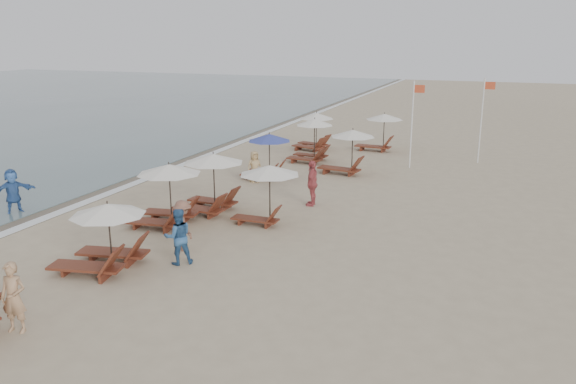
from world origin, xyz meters
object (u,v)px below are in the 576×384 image
at_px(lounger_station_5, 310,142).
at_px(beachgoer_far_b, 254,167).
at_px(lounger_station_2, 164,196).
at_px(beachgoer_far_a, 312,183).
at_px(lounger_station_4, 266,155).
at_px(lounger_station_3, 209,183).
at_px(inland_station_0, 265,185).
at_px(lounger_station_1, 102,239).
at_px(beachgoer_near, 14,298).
at_px(flag_pole_near, 413,120).
at_px(beachgoer_mid_a, 178,237).
at_px(beachgoer_mid_b, 183,225).
at_px(lounger_station_6, 313,132).
at_px(inland_station_2, 379,130).
at_px(waterline_walker, 13,191).
at_px(inland_station_1, 346,149).

bearing_deg(lounger_station_5, beachgoer_far_b, -100.24).
height_order(lounger_station_2, beachgoer_far_a, lounger_station_2).
relative_size(lounger_station_4, beachgoer_far_a, 1.28).
height_order(lounger_station_3, inland_station_0, lounger_station_3).
xyz_separation_m(lounger_station_1, beachgoer_near, (0.52, -3.84, -0.09)).
bearing_deg(flag_pole_near, beachgoer_mid_a, -105.26).
xyz_separation_m(lounger_station_2, beachgoer_mid_a, (2.45, -3.06, -0.23)).
bearing_deg(beachgoer_mid_b, lounger_station_3, -36.71).
height_order(lounger_station_1, lounger_station_2, lounger_station_2).
height_order(inland_station_0, beachgoer_mid_a, inland_station_0).
relative_size(beachgoer_near, beachgoer_far_b, 1.15).
height_order(lounger_station_2, lounger_station_4, lounger_station_2).
relative_size(lounger_station_6, beachgoer_mid_a, 1.44).
bearing_deg(lounger_station_1, beachgoer_far_a, 67.10).
distance_m(lounger_station_2, beachgoer_mid_b, 2.81).
bearing_deg(beachgoer_mid_b, beachgoer_mid_a, 150.09).
xyz_separation_m(lounger_station_4, beachgoer_mid_b, (1.43, -10.11, -0.29)).
height_order(lounger_station_5, inland_station_2, lounger_station_5).
bearing_deg(inland_station_2, beachgoer_near, -97.07).
relative_size(beachgoer_far_a, waterline_walker, 1.07).
bearing_deg(beachgoer_far_a, flag_pole_near, 159.21).
xyz_separation_m(lounger_station_4, inland_station_2, (3.66, 8.70, 0.17)).
bearing_deg(lounger_station_4, inland_station_2, 67.18).
height_order(lounger_station_2, beachgoer_mid_a, lounger_station_2).
distance_m(beachgoer_near, beachgoer_mid_b, 6.15).
distance_m(inland_station_2, beachgoer_mid_a, 19.96).
bearing_deg(beachgoer_far_a, inland_station_1, 178.33).
distance_m(inland_station_1, beachgoer_mid_a, 13.42).
bearing_deg(beachgoer_far_a, lounger_station_1, -26.81).
xyz_separation_m(beachgoer_far_b, waterline_walker, (-6.78, -7.91, 0.13)).
distance_m(lounger_station_6, beachgoer_mid_a, 18.94).
height_order(beachgoer_far_b, waterline_walker, waterline_walker).
distance_m(lounger_station_2, flag_pole_near, 14.62).
bearing_deg(lounger_station_4, lounger_station_5, 79.02).
bearing_deg(waterline_walker, inland_station_2, 2.31).
bearing_deg(inland_station_2, lounger_station_3, -103.25).
bearing_deg(beachgoer_near, lounger_station_4, 80.45).
bearing_deg(beachgoer_mid_b, inland_station_2, -60.76).
relative_size(inland_station_2, beachgoer_mid_b, 1.69).
bearing_deg(inland_station_1, beachgoer_far_b, -138.27).
xyz_separation_m(beachgoer_mid_a, beachgoer_far_a, (1.77, 7.42, 0.07)).
relative_size(lounger_station_3, inland_station_2, 0.96).
height_order(inland_station_2, beachgoer_far_b, inland_station_2).
distance_m(beachgoer_far_b, flag_pole_near, 8.81).
bearing_deg(lounger_station_2, lounger_station_6, 88.71).
height_order(beachgoer_mid_a, waterline_walker, waterline_walker).
xyz_separation_m(lounger_station_6, beachgoer_mid_a, (2.09, -18.82, -0.21)).
distance_m(lounger_station_1, lounger_station_5, 16.64).
distance_m(lounger_station_1, flag_pole_near, 18.27).
distance_m(lounger_station_2, beachgoer_far_b, 7.09).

